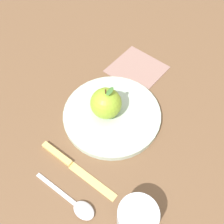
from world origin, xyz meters
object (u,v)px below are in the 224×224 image
(dinner_plate, at_px, (112,114))
(cup, at_px, (138,217))
(linen_napkin, at_px, (137,69))
(spoon, at_px, (78,206))
(knife, at_px, (71,165))
(apple, at_px, (106,103))

(dinner_plate, xyz_separation_m, cup, (0.10, -0.24, 0.03))
(dinner_plate, bearing_deg, linen_napkin, 78.79)
(spoon, bearing_deg, knife, 116.33)
(dinner_plate, relative_size, apple, 2.72)
(cup, relative_size, linen_napkin, 0.56)
(dinner_plate, xyz_separation_m, linen_napkin, (0.04, 0.18, -0.01))
(cup, relative_size, spoon, 0.51)
(apple, distance_m, spoon, 0.24)
(spoon, distance_m, linen_napkin, 0.42)
(apple, height_order, knife, apple)
(dinner_plate, distance_m, linen_napkin, 0.18)
(cup, bearing_deg, apple, 116.29)
(dinner_plate, distance_m, apple, 0.05)
(dinner_plate, relative_size, spoon, 1.61)
(dinner_plate, xyz_separation_m, spoon, (-0.02, -0.24, -0.00))
(apple, xyz_separation_m, spoon, (-0.01, -0.24, -0.05))
(apple, height_order, cup, apple)
(dinner_plate, relative_size, knife, 1.24)
(dinner_plate, bearing_deg, cup, -66.70)
(apple, bearing_deg, knife, -107.67)
(apple, xyz_separation_m, cup, (0.12, -0.24, -0.02))
(cup, bearing_deg, linen_napkin, 99.30)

